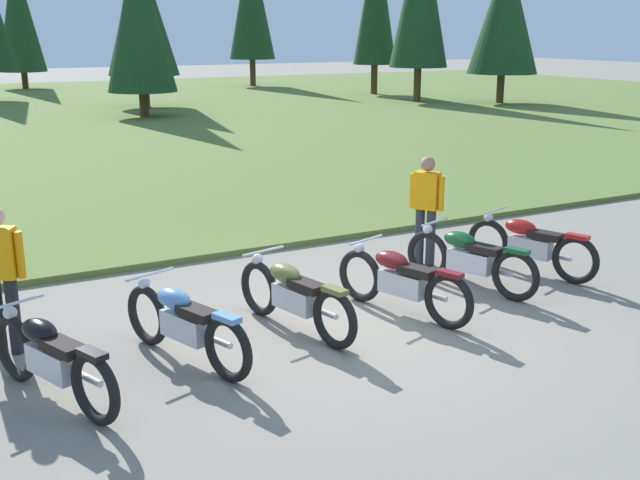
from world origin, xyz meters
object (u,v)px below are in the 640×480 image
object	(u,v)px
motorcycle_sky_blue	(184,323)
rider_in_hivis_vest	(1,272)
motorcycle_olive	(294,296)
rider_checking_bike	(426,204)
motorcycle_red	(530,245)
motorcycle_maroon	(402,281)
motorcycle_british_green	(469,259)
motorcycle_black	(51,358)

from	to	relation	value
motorcycle_sky_blue	rider_in_hivis_vest	xyz separation A→B (m)	(-1.66, 1.14, 0.51)
motorcycle_olive	motorcycle_sky_blue	bearing A→B (deg)	-170.84
rider_checking_bike	motorcycle_olive	bearing A→B (deg)	-154.05
motorcycle_red	motorcycle_sky_blue	bearing A→B (deg)	-173.88
motorcycle_maroon	motorcycle_sky_blue	bearing A→B (deg)	-178.30
motorcycle_olive	rider_in_hivis_vest	bearing A→B (deg)	163.66
motorcycle_maroon	rider_checking_bike	distance (m)	2.23
motorcycle_olive	motorcycle_british_green	distance (m)	2.81
motorcycle_maroon	rider_in_hivis_vest	xyz separation A→B (m)	(-4.52, 1.05, 0.51)
motorcycle_british_green	motorcycle_black	bearing A→B (deg)	-172.81
motorcycle_sky_blue	rider_checking_bike	xyz separation A→B (m)	(4.36, 1.65, 0.51)
motorcycle_sky_blue	motorcycle_british_green	bearing A→B (deg)	6.02
rider_in_hivis_vest	motorcycle_red	bearing A→B (deg)	-4.42
motorcycle_maroon	motorcycle_black	bearing A→B (deg)	-175.32
motorcycle_maroon	motorcycle_british_green	world-z (taller)	same
motorcycle_black	rider_in_hivis_vest	bearing A→B (deg)	100.07
motorcycle_olive	motorcycle_maroon	size ratio (longest dim) A/B	1.02
motorcycle_black	motorcycle_olive	bearing A→B (deg)	9.89
motorcycle_maroon	rider_in_hivis_vest	bearing A→B (deg)	166.91
motorcycle_olive	rider_in_hivis_vest	xyz separation A→B (m)	(-3.09, 0.91, 0.51)
motorcycle_sky_blue	motorcycle_maroon	bearing A→B (deg)	1.70
motorcycle_maroon	motorcycle_red	bearing A→B (deg)	10.91
motorcycle_olive	motorcycle_red	xyz separation A→B (m)	(4.03, 0.36, 0.00)
rider_in_hivis_vest	motorcycle_british_green	bearing A→B (deg)	-6.69
motorcycle_black	motorcycle_maroon	size ratio (longest dim) A/B	0.98
motorcycle_sky_blue	rider_in_hivis_vest	world-z (taller)	rider_in_hivis_vest
motorcycle_olive	motorcycle_british_green	size ratio (longest dim) A/B	1.02
motorcycle_olive	motorcycle_red	world-z (taller)	same
motorcycle_black	motorcycle_red	bearing A→B (deg)	7.06
motorcycle_sky_blue	motorcycle_olive	xyz separation A→B (m)	(1.43, 0.23, 0.00)
motorcycle_black	motorcycle_british_green	xyz separation A→B (m)	(5.64, 0.71, 0.00)
motorcycle_maroon	rider_in_hivis_vest	distance (m)	4.67
motorcycle_sky_blue	motorcycle_red	size ratio (longest dim) A/B	1.00
motorcycle_olive	rider_checking_bike	size ratio (longest dim) A/B	1.24
motorcycle_maroon	motorcycle_olive	bearing A→B (deg)	174.18
motorcycle_british_green	motorcycle_red	xyz separation A→B (m)	(1.24, 0.14, 0.00)
motorcycle_british_green	motorcycle_olive	bearing A→B (deg)	-175.60
rider_in_hivis_vest	motorcycle_sky_blue	bearing A→B (deg)	-34.37
motorcycle_british_green	rider_in_hivis_vest	bearing A→B (deg)	173.31
motorcycle_red	motorcycle_british_green	bearing A→B (deg)	-173.54
motorcycle_british_green	rider_checking_bike	distance (m)	1.32
motorcycle_olive	motorcycle_maroon	distance (m)	1.44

